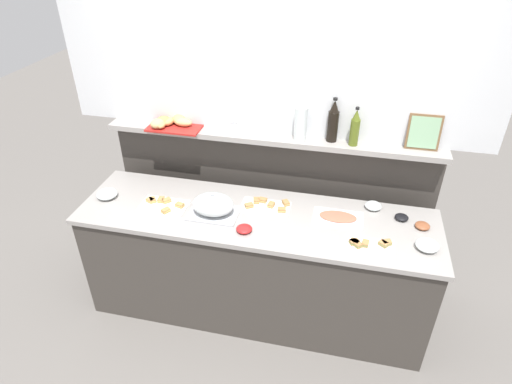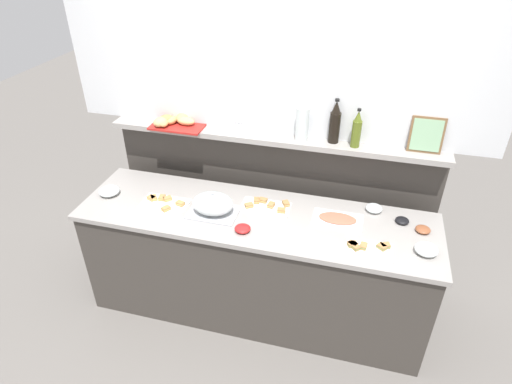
{
  "view_description": "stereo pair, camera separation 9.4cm",
  "coord_description": "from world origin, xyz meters",
  "px_view_note": "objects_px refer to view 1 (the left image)",
  "views": [
    {
      "loc": [
        0.54,
        -2.37,
        2.64
      ],
      "look_at": [
        -0.02,
        0.1,
        1.01
      ],
      "focal_mm": 30.6,
      "sensor_mm": 36.0,
      "label": 1
    },
    {
      "loc": [
        0.63,
        -2.34,
        2.64
      ],
      "look_at": [
        -0.02,
        0.1,
        1.01
      ],
      "focal_mm": 30.6,
      "sensor_mm": 36.0,
      "label": 2
    }
  ],
  "objects_px": {
    "olive_oil_bottle": "(355,128)",
    "bread_basket": "(171,123)",
    "sandwich_platter_rear": "(266,206)",
    "sandwich_platter_side": "(369,245)",
    "salt_shaker": "(232,127)",
    "condiment_bowl_dark": "(244,229)",
    "water_carafe": "(301,123)",
    "framed_picture": "(424,132)",
    "glass_bowl_small": "(373,206)",
    "cold_cuts_platter": "(338,217)",
    "glass_bowl_medium": "(107,194)",
    "glass_bowl_large": "(427,245)",
    "serving_cloche": "(213,205)",
    "sandwich_platter_front": "(163,205)",
    "wine_bottle_dark": "(333,122)",
    "condiment_bowl_teal": "(402,217)",
    "condiment_bowl_cream": "(423,226)",
    "pepper_shaker": "(238,128)"
  },
  "relations": [
    {
      "from": "condiment_bowl_dark",
      "to": "pepper_shaker",
      "type": "distance_m",
      "value": 0.79
    },
    {
      "from": "wine_bottle_dark",
      "to": "olive_oil_bottle",
      "type": "distance_m",
      "value": 0.16
    },
    {
      "from": "serving_cloche",
      "to": "glass_bowl_small",
      "type": "height_order",
      "value": "serving_cloche"
    },
    {
      "from": "sandwich_platter_front",
      "to": "salt_shaker",
      "type": "xyz_separation_m",
      "value": [
        0.38,
        0.49,
        0.42
      ]
    },
    {
      "from": "sandwich_platter_side",
      "to": "glass_bowl_large",
      "type": "height_order",
      "value": "glass_bowl_large"
    },
    {
      "from": "serving_cloche",
      "to": "olive_oil_bottle",
      "type": "xyz_separation_m",
      "value": [
        0.88,
        0.5,
        0.44
      ]
    },
    {
      "from": "condiment_bowl_cream",
      "to": "olive_oil_bottle",
      "type": "relative_size",
      "value": 0.35
    },
    {
      "from": "salt_shaker",
      "to": "glass_bowl_medium",
      "type": "bearing_deg",
      "value": -150.11
    },
    {
      "from": "sandwich_platter_side",
      "to": "glass_bowl_large",
      "type": "bearing_deg",
      "value": 10.11
    },
    {
      "from": "pepper_shaker",
      "to": "glass_bowl_medium",
      "type": "bearing_deg",
      "value": -151.38
    },
    {
      "from": "cold_cuts_platter",
      "to": "salt_shaker",
      "type": "distance_m",
      "value": 1.0
    },
    {
      "from": "glass_bowl_medium",
      "to": "glass_bowl_large",
      "type": "bearing_deg",
      "value": -2.29
    },
    {
      "from": "glass_bowl_large",
      "to": "condiment_bowl_cream",
      "type": "height_order",
      "value": "glass_bowl_large"
    },
    {
      "from": "glass_bowl_small",
      "to": "olive_oil_bottle",
      "type": "distance_m",
      "value": 0.56
    },
    {
      "from": "sandwich_platter_side",
      "to": "glass_bowl_medium",
      "type": "distance_m",
      "value": 1.87
    },
    {
      "from": "sandwich_platter_front",
      "to": "condiment_bowl_teal",
      "type": "distance_m",
      "value": 1.64
    },
    {
      "from": "framed_picture",
      "to": "water_carafe",
      "type": "distance_m",
      "value": 0.83
    },
    {
      "from": "condiment_bowl_teal",
      "to": "water_carafe",
      "type": "xyz_separation_m",
      "value": [
        -0.75,
        0.28,
        0.49
      ]
    },
    {
      "from": "glass_bowl_medium",
      "to": "wine_bottle_dark",
      "type": "bearing_deg",
      "value": 18.06
    },
    {
      "from": "serving_cloche",
      "to": "glass_bowl_small",
      "type": "bearing_deg",
      "value": 16.27
    },
    {
      "from": "condiment_bowl_teal",
      "to": "bread_basket",
      "type": "xyz_separation_m",
      "value": [
        -1.72,
        0.27,
        0.4
      ]
    },
    {
      "from": "condiment_bowl_dark",
      "to": "water_carafe",
      "type": "height_order",
      "value": "water_carafe"
    },
    {
      "from": "glass_bowl_small",
      "to": "cold_cuts_platter",
      "type": "bearing_deg",
      "value": -142.86
    },
    {
      "from": "sandwich_platter_side",
      "to": "framed_picture",
      "type": "bearing_deg",
      "value": 66.69
    },
    {
      "from": "sandwich_platter_rear",
      "to": "condiment_bowl_cream",
      "type": "xyz_separation_m",
      "value": [
        1.05,
        -0.01,
        0.01
      ]
    },
    {
      "from": "wine_bottle_dark",
      "to": "water_carafe",
      "type": "height_order",
      "value": "wine_bottle_dark"
    },
    {
      "from": "sandwich_platter_rear",
      "to": "glass_bowl_medium",
      "type": "xyz_separation_m",
      "value": [
        -1.15,
        -0.14,
        0.02
      ]
    },
    {
      "from": "glass_bowl_medium",
      "to": "olive_oil_bottle",
      "type": "relative_size",
      "value": 0.54
    },
    {
      "from": "condiment_bowl_dark",
      "to": "salt_shaker",
      "type": "distance_m",
      "value": 0.8
    },
    {
      "from": "olive_oil_bottle",
      "to": "salt_shaker",
      "type": "distance_m",
      "value": 0.87
    },
    {
      "from": "sandwich_platter_side",
      "to": "condiment_bowl_cream",
      "type": "height_order",
      "value": "sandwich_platter_side"
    },
    {
      "from": "condiment_bowl_teal",
      "to": "salt_shaker",
      "type": "height_order",
      "value": "salt_shaker"
    },
    {
      "from": "sandwich_platter_rear",
      "to": "sandwich_platter_side",
      "type": "distance_m",
      "value": 0.76
    },
    {
      "from": "salt_shaker",
      "to": "sandwich_platter_side",
      "type": "bearing_deg",
      "value": -30.97
    },
    {
      "from": "glass_bowl_medium",
      "to": "condiment_bowl_cream",
      "type": "xyz_separation_m",
      "value": [
        2.2,
        0.13,
        -0.01
      ]
    },
    {
      "from": "sandwich_platter_front",
      "to": "cold_cuts_platter",
      "type": "height_order",
      "value": "sandwich_platter_front"
    },
    {
      "from": "pepper_shaker",
      "to": "condiment_bowl_dark",
      "type": "bearing_deg",
      "value": -72.57
    },
    {
      "from": "bread_basket",
      "to": "water_carafe",
      "type": "relative_size",
      "value": 1.65
    },
    {
      "from": "serving_cloche",
      "to": "glass_bowl_large",
      "type": "xyz_separation_m",
      "value": [
        1.39,
        -0.06,
        -0.05
      ]
    },
    {
      "from": "sandwich_platter_side",
      "to": "bread_basket",
      "type": "relative_size",
      "value": 0.72
    },
    {
      "from": "wine_bottle_dark",
      "to": "salt_shaker",
      "type": "bearing_deg",
      "value": -177.63
    },
    {
      "from": "sandwich_platter_rear",
      "to": "cold_cuts_platter",
      "type": "distance_m",
      "value": 0.5
    },
    {
      "from": "cold_cuts_platter",
      "to": "wine_bottle_dark",
      "type": "relative_size",
      "value": 1.06
    },
    {
      "from": "serving_cloche",
      "to": "condiment_bowl_teal",
      "type": "relative_size",
      "value": 3.74
    },
    {
      "from": "olive_oil_bottle",
      "to": "bread_basket",
      "type": "bearing_deg",
      "value": -179.78
    },
    {
      "from": "bread_basket",
      "to": "cold_cuts_platter",
      "type": "bearing_deg",
      "value": -15.25
    },
    {
      "from": "pepper_shaker",
      "to": "framed_picture",
      "type": "height_order",
      "value": "framed_picture"
    },
    {
      "from": "cold_cuts_platter",
      "to": "glass_bowl_small",
      "type": "bearing_deg",
      "value": 37.14
    },
    {
      "from": "olive_oil_bottle",
      "to": "water_carafe",
      "type": "height_order",
      "value": "olive_oil_bottle"
    },
    {
      "from": "condiment_bowl_dark",
      "to": "glass_bowl_medium",
      "type": "bearing_deg",
      "value": 171.11
    }
  ]
}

